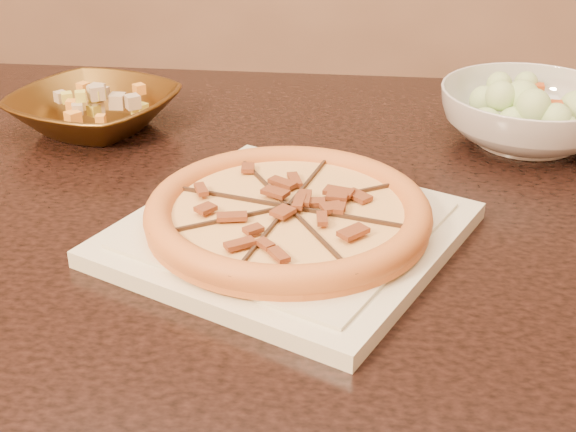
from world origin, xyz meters
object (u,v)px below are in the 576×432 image
object	(u,v)px
pizza	(288,213)
salad_bowl	(528,116)
dining_table	(241,261)
bronze_bowl	(95,111)
plate	(288,233)

from	to	relation	value
pizza	salad_bowl	xyz separation A→B (m)	(0.27, 0.32, 0.00)
dining_table	bronze_bowl	size ratio (longest dim) A/B	6.57
bronze_bowl	plate	bearing A→B (deg)	-39.86
pizza	salad_bowl	size ratio (longest dim) A/B	1.26
dining_table	pizza	distance (m)	0.20
dining_table	bronze_bowl	bearing A→B (deg)	149.09
pizza	salad_bowl	distance (m)	0.42
plate	salad_bowl	size ratio (longest dim) A/B	1.74
salad_bowl	dining_table	bearing A→B (deg)	-150.44
plate	salad_bowl	world-z (taller)	salad_bowl
pizza	bronze_bowl	bearing A→B (deg)	140.14
bronze_bowl	salad_bowl	world-z (taller)	salad_bowl
plate	pizza	world-z (taller)	pizza
pizza	bronze_bowl	world-z (taller)	bronze_bowl
dining_table	salad_bowl	xyz separation A→B (m)	(0.35, 0.20, 0.14)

